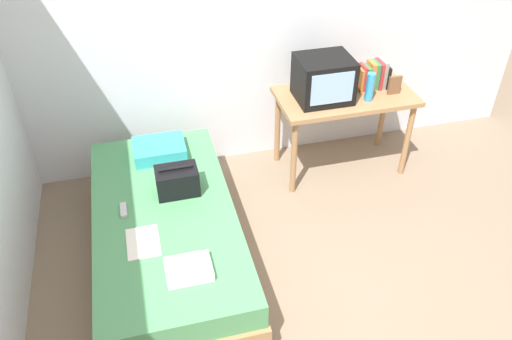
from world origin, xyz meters
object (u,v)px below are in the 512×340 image
(desk, at_px, (345,104))
(magazine, at_px, (143,242))
(picture_frame, at_px, (395,85))
(remote_dark, at_px, (206,259))
(water_bottle, at_px, (370,87))
(pillow, at_px, (159,149))
(folded_towel, at_px, (189,269))
(bed, at_px, (167,236))
(book_row, at_px, (373,75))
(handbag, at_px, (177,181))
(remote_silver, at_px, (124,210))
(tv, at_px, (324,79))

(desk, xyz_separation_m, magazine, (-1.81, -1.05, -0.17))
(desk, height_order, picture_frame, picture_frame)
(remote_dark, bearing_deg, water_bottle, 36.37)
(picture_frame, height_order, magazine, picture_frame)
(water_bottle, relative_size, remote_dark, 1.55)
(pillow, xyz_separation_m, folded_towel, (0.04, -1.28, -0.02))
(bed, height_order, magazine, magazine)
(bed, relative_size, magazine, 6.90)
(remote_dark, bearing_deg, book_row, 38.67)
(folded_towel, bearing_deg, handbag, 86.91)
(magazine, height_order, folded_towel, folded_towel)
(magazine, bearing_deg, picture_frame, 23.54)
(bed, xyz_separation_m, remote_dark, (0.20, -0.53, 0.26))
(desk, distance_m, remote_silver, 2.05)
(bed, xyz_separation_m, remote_silver, (-0.27, 0.07, 0.26))
(pillow, relative_size, folded_towel, 1.43)
(book_row, xyz_separation_m, remote_dark, (-1.71, -1.37, -0.37))
(tv, xyz_separation_m, magazine, (-1.59, -1.04, -0.45))
(tv, distance_m, magazine, 1.95)
(book_row, relative_size, remote_silver, 1.85)
(bed, distance_m, desk, 1.87)
(water_bottle, xyz_separation_m, book_row, (0.12, 0.20, -0.01))
(desk, relative_size, handbag, 3.87)
(water_bottle, bearing_deg, bed, -160.27)
(desk, height_order, book_row, book_row)
(bed, relative_size, tv, 4.55)
(book_row, height_order, remote_dark, book_row)
(handbag, bearing_deg, remote_silver, -163.89)
(handbag, xyz_separation_m, remote_dark, (0.07, -0.71, -0.09))
(picture_frame, bearing_deg, bed, -161.37)
(remote_silver, bearing_deg, folded_towel, -62.06)
(handbag, height_order, remote_dark, handbag)
(pillow, height_order, remote_silver, pillow)
(magazine, relative_size, folded_towel, 1.04)
(pillow, distance_m, remote_dark, 1.22)
(handbag, relative_size, magazine, 1.03)
(handbag, height_order, remote_silver, handbag)
(tv, height_order, remote_silver, tv)
(pillow, bearing_deg, remote_dark, -82.87)
(tv, height_order, handbag, tv)
(bed, distance_m, water_bottle, 2.00)
(desk, distance_m, book_row, 0.34)
(picture_frame, bearing_deg, water_bottle, -169.60)
(bed, bearing_deg, pillow, 85.82)
(bed, distance_m, handbag, 0.41)
(bed, bearing_deg, magazine, -120.86)
(folded_towel, bearing_deg, picture_frame, 33.34)
(remote_dark, bearing_deg, magazine, 144.81)
(picture_frame, height_order, pillow, picture_frame)
(picture_frame, distance_m, handbag, 1.99)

